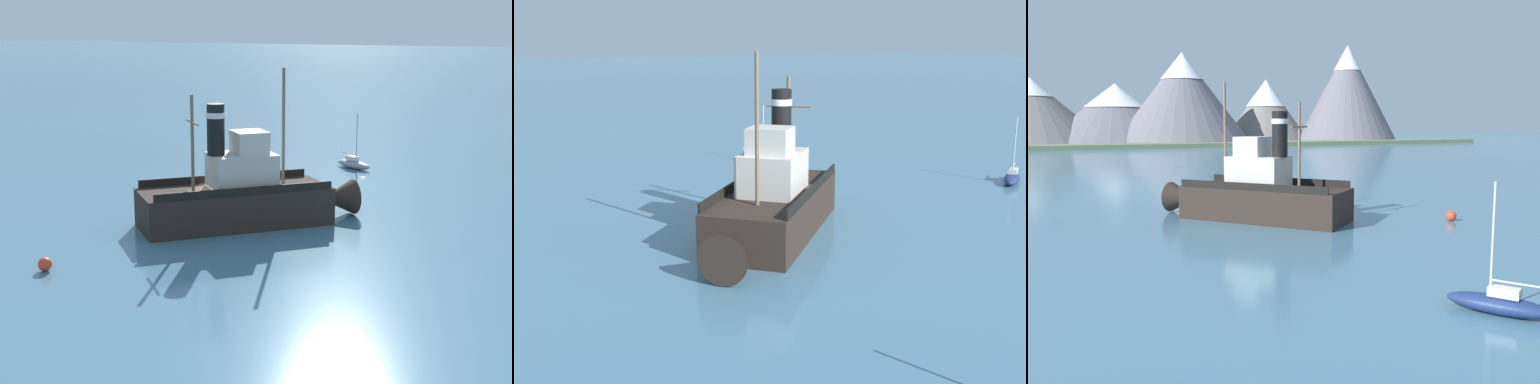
% 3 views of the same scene
% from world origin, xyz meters
% --- Properties ---
extents(ground_plane, '(600.00, 600.00, 0.00)m').
position_xyz_m(ground_plane, '(0.00, 0.00, 0.00)').
color(ground_plane, '#477289').
extents(mountain_ridge, '(188.47, 66.76, 33.77)m').
position_xyz_m(mountain_ridge, '(5.36, 143.57, 12.98)').
color(mountain_ridge, slate).
rests_on(mountain_ridge, ground).
extents(shoreline_strip, '(240.00, 12.00, 1.20)m').
position_xyz_m(shoreline_strip, '(0.00, 117.39, 0.60)').
color(shoreline_strip, '#6B7A56').
rests_on(shoreline_strip, ground).
extents(old_tugboat, '(12.00, 13.08, 9.90)m').
position_xyz_m(old_tugboat, '(-0.94, 1.69, 1.83)').
color(old_tugboat, '#2D231E').
rests_on(old_tugboat, ground).
extents(sailboat_navy, '(2.94, 3.81, 4.90)m').
position_xyz_m(sailboat_navy, '(0.29, -20.30, 0.43)').
color(sailboat_navy, navy).
rests_on(sailboat_navy, ground).
extents(mooring_buoy, '(0.75, 0.75, 0.75)m').
position_xyz_m(mooring_buoy, '(11.55, -4.48, 0.37)').
color(mooring_buoy, red).
rests_on(mooring_buoy, ground).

